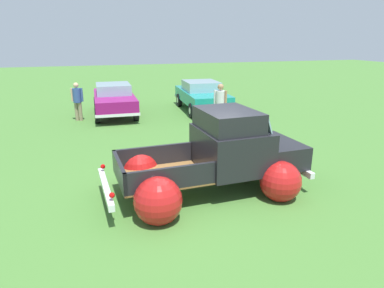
% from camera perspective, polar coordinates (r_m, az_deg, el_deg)
% --- Properties ---
extents(ground_plane, '(80.00, 80.00, 0.00)m').
position_cam_1_polar(ground_plane, '(8.08, 2.10, -8.00)').
color(ground_plane, '#477A33').
extents(vintage_pickup_truck, '(4.70, 2.93, 1.96)m').
position_cam_1_polar(vintage_pickup_truck, '(7.93, 4.76, -2.62)').
color(vintage_pickup_truck, black).
rests_on(vintage_pickup_truck, ground).
extents(show_car_0, '(1.91, 4.42, 1.43)m').
position_cam_1_polar(show_car_0, '(16.26, -12.92, 7.47)').
color(show_car_0, black).
rests_on(show_car_0, ground).
extents(show_car_1, '(2.15, 4.53, 1.43)m').
position_cam_1_polar(show_car_1, '(16.85, 1.63, 8.24)').
color(show_car_1, black).
rests_on(show_car_1, ground).
extents(spectator_0, '(0.48, 0.48, 1.79)m').
position_cam_1_polar(spectator_0, '(13.27, 4.74, 6.76)').
color(spectator_0, navy).
rests_on(spectator_0, ground).
extents(spectator_1, '(0.53, 0.44, 1.65)m').
position_cam_1_polar(spectator_1, '(15.52, -18.66, 7.12)').
color(spectator_1, gray).
rests_on(spectator_1, ground).
extents(lane_cone_0, '(0.36, 0.36, 0.63)m').
position_cam_1_polar(lane_cone_0, '(10.06, -0.23, -0.86)').
color(lane_cone_0, black).
rests_on(lane_cone_0, ground).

